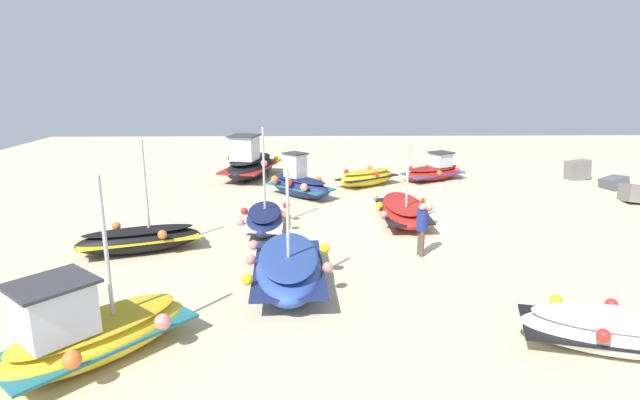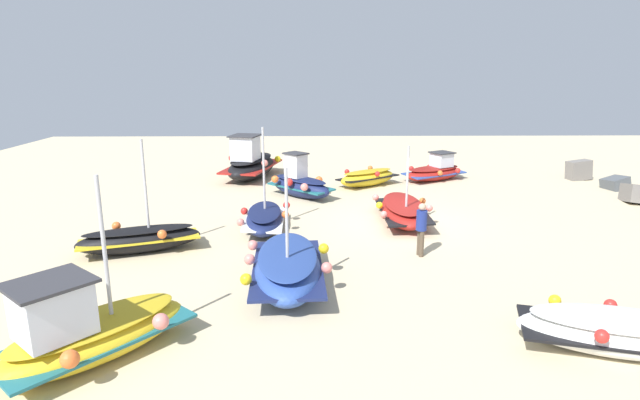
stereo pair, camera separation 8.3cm
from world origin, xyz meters
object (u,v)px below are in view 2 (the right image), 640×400
object	(u,v)px
fishing_boat_4	(265,218)
fishing_boat_7	(139,239)
fishing_boat_9	(300,183)
fishing_boat_5	(620,333)
person_walking	(421,226)
fishing_boat_8	(435,171)
fishing_boat_6	(89,331)
fishing_boat_3	(251,164)
fishing_boat_1	(402,211)
fishing_boat_2	(368,177)
fishing_boat_0	(288,267)

from	to	relation	value
fishing_boat_4	fishing_boat_7	bearing A→B (deg)	-59.53
fishing_boat_9	fishing_boat_4	bearing A→B (deg)	121.23
fishing_boat_5	person_walking	distance (m)	6.15
fishing_boat_8	fishing_boat_9	world-z (taller)	fishing_boat_9
fishing_boat_7	fishing_boat_5	bearing A→B (deg)	132.99
fishing_boat_6	fishing_boat_8	xyz separation A→B (m)	(-16.35, 10.54, -0.14)
fishing_boat_3	fishing_boat_1	bearing A→B (deg)	52.70
fishing_boat_6	person_walking	xyz separation A→B (m)	(-5.54, 7.55, 0.34)
fishing_boat_8	person_walking	bearing A→B (deg)	-135.31
fishing_boat_1	fishing_boat_2	bearing A→B (deg)	5.69
fishing_boat_1	fishing_boat_3	xyz separation A→B (m)	(-7.89, -6.46, 0.33)
fishing_boat_8	fishing_boat_1	bearing A→B (deg)	-141.84
fishing_boat_1	fishing_boat_9	xyz separation A→B (m)	(-3.84, -3.85, 0.18)
fishing_boat_0	fishing_boat_4	size ratio (longest dim) A/B	1.17
fishing_boat_3	fishing_boat_8	size ratio (longest dim) A/B	1.37
fishing_boat_1	fishing_boat_7	world-z (taller)	fishing_boat_7
fishing_boat_3	fishing_boat_8	bearing A→B (deg)	99.34
fishing_boat_0	fishing_boat_5	xyz separation A→B (m)	(3.32, 6.72, -0.09)
fishing_boat_1	fishing_boat_6	distance (m)	11.88
person_walking	fishing_boat_6	bearing A→B (deg)	-157.12
fishing_boat_7	fishing_boat_3	bearing A→B (deg)	-120.65
fishing_boat_1	fishing_boat_7	size ratio (longest dim) A/B	1.02
fishing_boat_1	fishing_boat_5	xyz separation A→B (m)	(9.02, 2.75, -0.01)
fishing_boat_5	fishing_boat_6	size ratio (longest dim) A/B	1.07
fishing_boat_9	person_walking	bearing A→B (deg)	161.69
fishing_boat_3	fishing_boat_6	xyz separation A→B (m)	(17.01, -1.15, -0.14)
fishing_boat_6	fishing_boat_8	bearing A→B (deg)	-171.73
person_walking	fishing_boat_0	bearing A→B (deg)	-164.81
fishing_boat_1	person_walking	bearing A→B (deg)	178.40
fishing_boat_7	fishing_boat_8	bearing A→B (deg)	-157.73
fishing_boat_9	fishing_boat_6	bearing A→B (deg)	118.48
fishing_boat_1	fishing_boat_9	world-z (taller)	fishing_boat_1
fishing_boat_0	fishing_boat_7	xyz separation A→B (m)	(-2.60, -4.66, -0.08)
fishing_boat_6	fishing_boat_7	size ratio (longest dim) A/B	0.99
fishing_boat_4	fishing_boat_9	size ratio (longest dim) A/B	1.15
fishing_boat_4	person_walking	distance (m)	5.62
fishing_boat_0	fishing_boat_6	xyz separation A→B (m)	(3.42, -3.65, 0.10)
fishing_boat_0	fishing_boat_6	size ratio (longest dim) A/B	1.10
fishing_boat_2	fishing_boat_9	world-z (taller)	fishing_boat_9
fishing_boat_7	person_walking	distance (m)	8.58
fishing_boat_1	person_walking	size ratio (longest dim) A/B	2.42
fishing_boat_2	fishing_boat_6	size ratio (longest dim) A/B	0.86
fishing_boat_7	fishing_boat_8	world-z (taller)	fishing_boat_7
fishing_boat_1	fishing_boat_3	bearing A→B (deg)	38.88
fishing_boat_5	fishing_boat_7	bearing A→B (deg)	167.96
fishing_boat_1	fishing_boat_8	distance (m)	7.80
fishing_boat_2	fishing_boat_4	bearing A→B (deg)	-157.25
fishing_boat_0	fishing_boat_1	xyz separation A→B (m)	(-5.70, 3.96, -0.08)
fishing_boat_7	person_walking	xyz separation A→B (m)	(0.48, 8.55, 0.52)
fishing_boat_9	person_walking	world-z (taller)	fishing_boat_9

